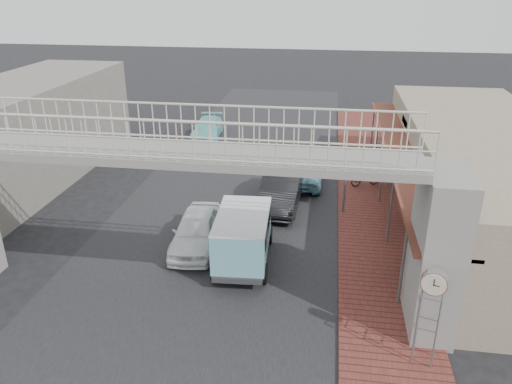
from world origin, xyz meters
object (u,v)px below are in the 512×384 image
(dark_sedan, at_px, (282,189))
(angkot_van, at_px, (243,231))
(arrow_sign, at_px, (364,162))
(motorcycle_near, at_px, (365,178))
(street_clock, at_px, (434,287))
(white_hatchback, at_px, (197,230))
(angkot_far, at_px, (208,128))
(motorcycle_far, at_px, (362,160))
(angkot_curb, at_px, (303,171))

(dark_sedan, height_order, angkot_van, angkot_van)
(dark_sedan, distance_m, arrow_sign, 3.97)
(dark_sedan, distance_m, motorcycle_near, 4.80)
(street_clock, bearing_deg, arrow_sign, 113.41)
(angkot_van, height_order, street_clock, street_clock)
(white_hatchback, xyz_separation_m, angkot_far, (-3.08, 14.42, -0.09))
(motorcycle_near, distance_m, motorcycle_far, 2.56)
(white_hatchback, distance_m, motorcycle_far, 11.83)
(motorcycle_near, height_order, motorcycle_far, motorcycle_far)
(angkot_van, xyz_separation_m, motorcycle_far, (4.77, 10.56, -0.72))
(angkot_far, height_order, arrow_sign, arrow_sign)
(angkot_van, distance_m, street_clock, 7.39)
(white_hatchback, xyz_separation_m, street_clock, (7.76, -5.37, 1.74))
(white_hatchback, relative_size, dark_sedan, 0.86)
(street_clock, bearing_deg, motorcycle_near, 109.52)
(white_hatchback, xyz_separation_m, motorcycle_far, (6.78, 9.69, -0.14))
(street_clock, relative_size, arrow_sign, 0.95)
(angkot_van, xyz_separation_m, arrow_sign, (4.42, 4.76, 1.21))
(motorcycle_near, bearing_deg, dark_sedan, 100.42)
(motorcycle_near, relative_size, arrow_sign, 0.51)
(angkot_curb, relative_size, arrow_sign, 1.48)
(angkot_van, height_order, motorcycle_far, angkot_van)
(angkot_far, distance_m, arrow_sign, 14.31)
(motorcycle_far, relative_size, arrow_sign, 0.53)
(angkot_curb, bearing_deg, angkot_van, 79.53)
(angkot_far, height_order, motorcycle_far, angkot_far)
(angkot_far, relative_size, motorcycle_near, 2.81)
(arrow_sign, bearing_deg, motorcycle_far, 77.37)
(angkot_curb, bearing_deg, arrow_sign, 129.05)
(dark_sedan, relative_size, motorcycle_near, 3.20)
(dark_sedan, height_order, arrow_sign, arrow_sign)
(angkot_curb, relative_size, motorcycle_far, 2.81)
(angkot_curb, relative_size, angkot_far, 1.03)
(angkot_van, xyz_separation_m, motorcycle_near, (4.81, 8.00, -0.79))
(angkot_curb, bearing_deg, motorcycle_far, -142.98)
(angkot_far, xyz_separation_m, motorcycle_near, (9.90, -7.29, -0.12))
(angkot_far, bearing_deg, white_hatchback, -82.58)
(angkot_curb, xyz_separation_m, motorcycle_far, (3.12, 2.29, -0.04))
(angkot_van, relative_size, motorcycle_far, 2.72)
(angkot_van, bearing_deg, motorcycle_near, 55.64)
(white_hatchback, relative_size, angkot_far, 0.97)
(angkot_curb, height_order, street_clock, street_clock)
(angkot_van, distance_m, motorcycle_far, 11.62)
(white_hatchback, distance_m, street_clock, 9.59)
(angkot_curb, bearing_deg, dark_sedan, 76.20)
(arrow_sign, bearing_deg, angkot_far, 122.94)
(dark_sedan, distance_m, angkot_far, 11.65)
(white_hatchback, relative_size, angkot_van, 0.98)
(white_hatchback, xyz_separation_m, angkot_curb, (3.66, 7.41, -0.10))
(angkot_van, bearing_deg, motorcycle_far, 62.35)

